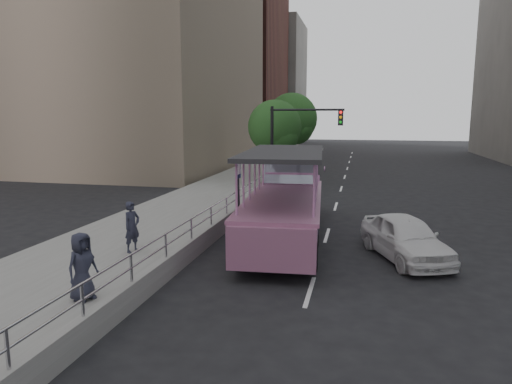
{
  "coord_description": "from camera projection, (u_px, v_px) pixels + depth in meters",
  "views": [
    {
      "loc": [
        2.22,
        -13.62,
        4.63
      ],
      "look_at": [
        -1.35,
        1.75,
        2.01
      ],
      "focal_mm": 32.0,
      "sensor_mm": 36.0,
      "label": 1
    }
  ],
  "objects": [
    {
      "name": "traffic_signal",
      "position": [
        292.0,
        136.0,
        26.16
      ],
      "size": [
        4.2,
        0.32,
        5.2
      ],
      "color": "black",
      "rests_on": "ground"
    },
    {
      "name": "midrise_brick",
      "position": [
        214.0,
        54.0,
        62.35
      ],
      "size": [
        18.0,
        16.0,
        26.0
      ],
      "primitive_type": "cube",
      "color": "brown",
      "rests_on": "ground"
    },
    {
      "name": "pedestrian_far",
      "position": [
        82.0,
        266.0,
        10.79
      ],
      "size": [
        0.75,
        0.93,
        1.65
      ],
      "primitive_type": "imported",
      "rotation": [
        0.0,
        0.0,
        1.26
      ],
      "color": "#272939",
      "rests_on": "sidewalk"
    },
    {
      "name": "midrise_stone_b",
      "position": [
        255.0,
        84.0,
        77.77
      ],
      "size": [
        16.0,
        14.0,
        20.0
      ],
      "primitive_type": "cube",
      "color": "gray",
      "rests_on": "ground"
    },
    {
      "name": "pedestrian_near",
      "position": [
        132.0,
        227.0,
        14.63
      ],
      "size": [
        0.57,
        0.7,
        1.66
      ],
      "primitive_type": "imported",
      "rotation": [
        0.0,
        0.0,
        1.24
      ],
      "color": "#272939",
      "rests_on": "sidewalk"
    },
    {
      "name": "guardrail",
      "position": [
        211.0,
        212.0,
        16.78
      ],
      "size": [
        0.07,
        22.0,
        0.71
      ],
      "color": "#BCBCC1",
      "rests_on": "kerb_wall"
    },
    {
      "name": "kerb_wall",
      "position": [
        211.0,
        230.0,
        16.89
      ],
      "size": [
        0.24,
        30.0,
        0.36
      ],
      "primitive_type": "cube",
      "color": "#9D9C97",
      "rests_on": "sidewalk"
    },
    {
      "name": "car",
      "position": [
        405.0,
        237.0,
        14.89
      ],
      "size": [
        3.15,
        4.6,
        1.46
      ],
      "primitive_type": "imported",
      "rotation": [
        0.0,
        0.0,
        0.37
      ],
      "color": "white",
      "rests_on": "ground"
    },
    {
      "name": "street_tree_near",
      "position": [
        276.0,
        129.0,
        29.76
      ],
      "size": [
        3.52,
        3.52,
        5.72
      ],
      "color": "#3C251B",
      "rests_on": "ground"
    },
    {
      "name": "street_tree_far",
      "position": [
        293.0,
        121.0,
        35.4
      ],
      "size": [
        3.97,
        3.97,
        6.45
      ],
      "color": "#3C251B",
      "rests_on": "ground"
    },
    {
      "name": "duck_boat",
      "position": [
        287.0,
        204.0,
        17.61
      ],
      "size": [
        3.34,
        10.55,
        3.45
      ],
      "color": "black",
      "rests_on": "ground"
    },
    {
      "name": "sidewalk",
      "position": [
        212.0,
        198.0,
        25.21
      ],
      "size": [
        5.5,
        80.0,
        0.3
      ],
      "primitive_type": "cube",
      "color": "gray",
      "rests_on": "ground"
    },
    {
      "name": "parking_sign",
      "position": [
        238.0,
        182.0,
        19.92
      ],
      "size": [
        0.08,
        0.66,
        2.91
      ],
      "color": "black",
      "rests_on": "ground"
    },
    {
      "name": "ground",
      "position": [
        285.0,
        265.0,
        14.35
      ],
      "size": [
        160.0,
        160.0,
        0.0
      ],
      "primitive_type": "plane",
      "color": "black"
    }
  ]
}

